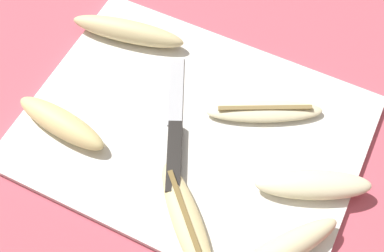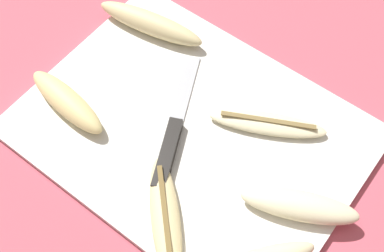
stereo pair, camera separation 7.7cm
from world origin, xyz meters
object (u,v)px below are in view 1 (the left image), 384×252
Objects in this scene: banana_ripe_center at (128,31)px; banana_pale_long at (264,111)px; knife at (173,145)px; banana_mellow_near at (187,221)px; banana_bright_far at (313,185)px; banana_golden_short at (61,123)px.

banana_ripe_center reaches higher than banana_pale_long.
knife is 1.44× the size of banana_mellow_near.
banana_bright_far is at bearing 42.39° from banana_mellow_near.
banana_golden_short is 0.96× the size of banana_bright_far.
banana_ripe_center reaches higher than knife.
banana_golden_short reaches higher than banana_pale_long.
banana_bright_far reaches higher than knife.
banana_golden_short is 0.23m from banana_mellow_near.
knife is at bearing -131.19° from banana_pale_long.
banana_bright_far is at bearing 10.84° from banana_golden_short.
banana_mellow_near reaches higher than knife.
knife is 0.12m from banana_mellow_near.
banana_golden_short is 0.37m from banana_bright_far.
knife is at bearing 125.95° from banana_mellow_near.
knife is 0.20m from banana_bright_far.
banana_ripe_center is 1.23× the size of banana_mellow_near.
banana_golden_short is 1.01× the size of banana_mellow_near.
banana_mellow_near is at bearing -78.94° from knife.
banana_golden_short is at bearing -148.98° from banana_pale_long.
banana_ripe_center is at bearing 89.53° from banana_golden_short.
banana_golden_short reaches higher than banana_mellow_near.
banana_ripe_center is 0.26m from banana_pale_long.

